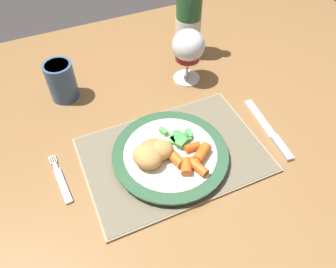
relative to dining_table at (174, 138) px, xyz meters
name	(u,v)px	position (x,y,z in m)	size (l,w,h in m)	color
ground_plane	(172,243)	(0.00, 0.00, -0.66)	(6.00, 6.00, 0.00)	#383333
dining_table	(174,138)	(0.00, 0.00, 0.00)	(1.51, 0.99, 0.74)	olive
placemat	(174,155)	(-0.05, -0.10, 0.08)	(0.38, 0.26, 0.01)	gray
dinner_plate	(170,155)	(-0.06, -0.11, 0.09)	(0.24, 0.24, 0.02)	white
breaded_croquettes	(152,152)	(-0.10, -0.11, 0.12)	(0.10, 0.08, 0.04)	tan
green_beans_pile	(179,138)	(-0.03, -0.09, 0.11)	(0.06, 0.07, 0.02)	#4CA84C
glazed_carrots	(193,159)	(-0.03, -0.15, 0.11)	(0.09, 0.08, 0.02)	orange
fork	(62,182)	(-0.28, -0.07, 0.08)	(0.02, 0.13, 0.01)	silver
table_knife	(271,134)	(0.18, -0.14, 0.08)	(0.04, 0.20, 0.01)	silver
wine_glass	(188,48)	(0.09, 0.12, 0.17)	(0.08, 0.08, 0.14)	silver
bottle	(189,19)	(0.14, 0.22, 0.18)	(0.07, 0.07, 0.28)	#23562D
drinking_cup	(61,80)	(-0.22, 0.18, 0.13)	(0.07, 0.07, 0.10)	#385684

